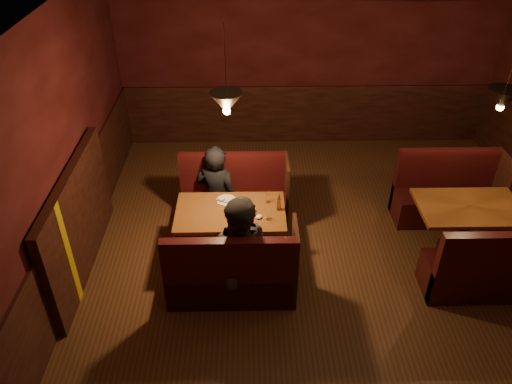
{
  "coord_description": "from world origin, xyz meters",
  "views": [
    {
      "loc": [
        -0.98,
        -4.14,
        4.15
      ],
      "look_at": [
        -0.89,
        0.53,
        0.95
      ],
      "focal_mm": 35.0,
      "sensor_mm": 36.0,
      "label": 1
    }
  ],
  "objects_px": {
    "second_bench_far": "(445,197)",
    "second_table": "(467,218)",
    "second_bench_near": "(489,273)",
    "main_table": "(232,222)",
    "main_bench_far": "(235,201)",
    "diner_a": "(216,175)",
    "diner_b": "(245,240)",
    "main_bench_near": "(232,279)"
  },
  "relations": [
    {
      "from": "main_bench_near",
      "to": "second_table",
      "type": "height_order",
      "value": "main_bench_near"
    },
    {
      "from": "main_table",
      "to": "main_bench_far",
      "type": "distance_m",
      "value": 0.76
    },
    {
      "from": "second_table",
      "to": "diner_b",
      "type": "distance_m",
      "value": 2.78
    },
    {
      "from": "main_bench_near",
      "to": "diner_b",
      "type": "xyz_separation_m",
      "value": [
        0.14,
        0.04,
        0.52
      ]
    },
    {
      "from": "main_table",
      "to": "diner_a",
      "type": "height_order",
      "value": "diner_a"
    },
    {
      "from": "main_bench_far",
      "to": "main_bench_near",
      "type": "relative_size",
      "value": 1.0
    },
    {
      "from": "second_bench_far",
      "to": "second_bench_near",
      "type": "relative_size",
      "value": 1.0
    },
    {
      "from": "second_table",
      "to": "second_bench_near",
      "type": "relative_size",
      "value": 0.9
    },
    {
      "from": "diner_a",
      "to": "main_table",
      "type": "bearing_deg",
      "value": 122.54
    },
    {
      "from": "main_bench_far",
      "to": "main_bench_near",
      "type": "bearing_deg",
      "value": -90.0
    },
    {
      "from": "main_bench_far",
      "to": "diner_b",
      "type": "relative_size",
      "value": 0.85
    },
    {
      "from": "second_bench_far",
      "to": "main_table",
      "type": "bearing_deg",
      "value": -164.94
    },
    {
      "from": "diner_b",
      "to": "second_bench_near",
      "type": "bearing_deg",
      "value": 4.25
    },
    {
      "from": "main_table",
      "to": "diner_a",
      "type": "relative_size",
      "value": 0.84
    },
    {
      "from": "second_table",
      "to": "diner_a",
      "type": "distance_m",
      "value": 3.11
    },
    {
      "from": "second_table",
      "to": "diner_a",
      "type": "bearing_deg",
      "value": 168.29
    },
    {
      "from": "main_bench_far",
      "to": "diner_a",
      "type": "relative_size",
      "value": 0.93
    },
    {
      "from": "main_table",
      "to": "second_bench_far",
      "type": "xyz_separation_m",
      "value": [
        2.85,
        0.77,
        -0.22
      ]
    },
    {
      "from": "second_bench_near",
      "to": "diner_b",
      "type": "bearing_deg",
      "value": 179.91
    },
    {
      "from": "main_bench_near",
      "to": "diner_a",
      "type": "relative_size",
      "value": 0.93
    },
    {
      "from": "main_bench_far",
      "to": "second_bench_far",
      "type": "height_order",
      "value": "second_bench_far"
    },
    {
      "from": "second_bench_far",
      "to": "second_bench_near",
      "type": "distance_m",
      "value": 1.46
    },
    {
      "from": "main_table",
      "to": "diner_a",
      "type": "bearing_deg",
      "value": 107.68
    },
    {
      "from": "main_bench_near",
      "to": "diner_a",
      "type": "distance_m",
      "value": 1.48
    },
    {
      "from": "second_bench_far",
      "to": "main_bench_far",
      "type": "bearing_deg",
      "value": -179.19
    },
    {
      "from": "second_bench_near",
      "to": "second_table",
      "type": "bearing_deg",
      "value": 92.2
    },
    {
      "from": "second_bench_far",
      "to": "diner_a",
      "type": "xyz_separation_m",
      "value": [
        -3.06,
        -0.1,
        0.45
      ]
    },
    {
      "from": "second_bench_near",
      "to": "diner_a",
      "type": "height_order",
      "value": "diner_a"
    },
    {
      "from": "second_table",
      "to": "second_bench_near",
      "type": "distance_m",
      "value": 0.76
    },
    {
      "from": "main_bench_far",
      "to": "main_bench_near",
      "type": "height_order",
      "value": "same"
    },
    {
      "from": "second_bench_far",
      "to": "diner_b",
      "type": "distance_m",
      "value": 3.11
    },
    {
      "from": "main_bench_near",
      "to": "second_bench_far",
      "type": "xyz_separation_m",
      "value": [
        2.83,
        1.49,
        0.0
      ]
    },
    {
      "from": "main_bench_far",
      "to": "second_table",
      "type": "relative_size",
      "value": 1.15
    },
    {
      "from": "main_table",
      "to": "second_table",
      "type": "height_order",
      "value": "main_table"
    },
    {
      "from": "second_bench_far",
      "to": "second_table",
      "type": "bearing_deg",
      "value": -92.2
    },
    {
      "from": "main_bench_far",
      "to": "second_bench_far",
      "type": "xyz_separation_m",
      "value": [
        2.83,
        0.04,
        0.0
      ]
    },
    {
      "from": "main_bench_far",
      "to": "second_bench_near",
      "type": "distance_m",
      "value": 3.17
    },
    {
      "from": "second_bench_near",
      "to": "diner_b",
      "type": "relative_size",
      "value": 0.82
    },
    {
      "from": "second_table",
      "to": "second_bench_far",
      "type": "distance_m",
      "value": 0.76
    },
    {
      "from": "main_table",
      "to": "diner_b",
      "type": "bearing_deg",
      "value": -77.48
    },
    {
      "from": "main_bench_near",
      "to": "second_bench_far",
      "type": "relative_size",
      "value": 1.04
    },
    {
      "from": "main_table",
      "to": "second_bench_near",
      "type": "relative_size",
      "value": 0.95
    }
  ]
}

